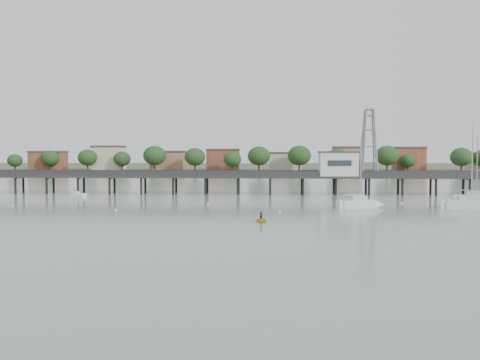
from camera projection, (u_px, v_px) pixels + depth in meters
The scene contains 11 objects.
ground_plane at pixel (174, 238), 56.45m from camera, with size 500.00×500.00×0.00m, color gray.
pier at pixel (222, 177), 116.09m from camera, with size 150.00×5.00×5.50m.
pier_building at pixel (338, 163), 114.66m from camera, with size 8.40×5.40×5.30m.
lattice_tower at pixel (369, 143), 114.09m from camera, with size 3.20×3.20×15.50m.
sailboat_c at pixel (364, 204), 86.96m from camera, with size 7.50×3.54×12.04m.
sailboat_d at pixel (478, 205), 85.95m from camera, with size 9.36×4.26×14.84m.
white_tender at pixel (78, 195), 108.48m from camera, with size 3.48×2.48×1.25m.
yellow_dinghy at pixel (261, 222), 69.94m from camera, with size 2.00×0.58×2.80m, color yellow.
dinghy_occupant at pixel (261, 222), 69.94m from camera, with size 0.42×1.14×0.27m, color black.
mooring_buoys at pixel (244, 207), 87.43m from camera, with size 72.08×16.21×0.39m.
far_shore at pixel (250, 167), 295.31m from camera, with size 500.00×170.00×10.40m.
Camera 1 is at (9.82, -55.62, 9.12)m, focal length 40.00 mm.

